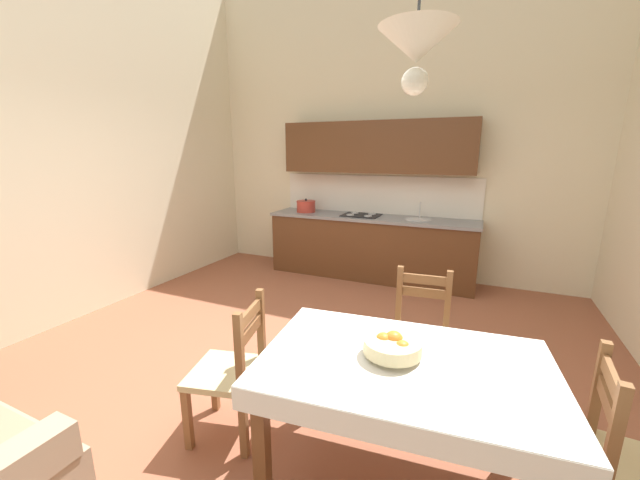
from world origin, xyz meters
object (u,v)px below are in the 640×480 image
kitchen_cabinetry (371,219)px  fruit_bowl (392,346)px  pendant_lamp (417,47)px  dining_table (403,383)px  dining_chair_window_side (635,470)px  dining_chair_tv_side (232,371)px  dining_chair_kitchen_side (420,336)px

kitchen_cabinetry → fruit_bowl: (1.06, -3.31, -0.04)m
kitchen_cabinetry → pendant_lamp: pendant_lamp is taller
kitchen_cabinetry → dining_table: kitchen_cabinetry is taller
fruit_bowl → dining_chair_window_side: bearing=1.8°
fruit_bowl → dining_table: bearing=-16.3°
dining_table → kitchen_cabinetry: bearing=108.8°
kitchen_cabinetry → fruit_bowl: size_ratio=9.75×
dining_chair_window_side → kitchen_cabinetry: bearing=123.1°
dining_chair_window_side → pendant_lamp: 2.03m
dining_chair_tv_side → pendant_lamp: size_ratio=1.16×
fruit_bowl → kitchen_cabinetry: bearing=107.8°
dining_chair_kitchen_side → fruit_bowl: (-0.02, -0.87, 0.37)m
dining_chair_tv_side → dining_chair_kitchen_side: size_ratio=1.00×
fruit_bowl → pendant_lamp: 1.39m
dining_table → dining_chair_kitchen_side: (-0.04, 0.89, -0.19)m
kitchen_cabinetry → fruit_bowl: kitchen_cabinetry is taller
kitchen_cabinetry → dining_chair_kitchen_side: (1.09, -2.43, -0.41)m
dining_table → dining_chair_tv_side: bearing=-177.6°
fruit_bowl → dining_chair_kitchen_side: bearing=88.4°
kitchen_cabinetry → dining_chair_tv_side: (0.08, -3.37, -0.41)m
pendant_lamp → fruit_bowl: bearing=124.2°
pendant_lamp → dining_chair_kitchen_side: bearing=91.7°
dining_chair_tv_side → pendant_lamp: (1.04, -0.01, 1.75)m
dining_chair_kitchen_side → dining_chair_window_side: 1.34m
dining_chair_kitchen_side → dining_chair_window_side: (1.04, -0.84, 0.00)m
kitchen_cabinetry → fruit_bowl: 3.47m
dining_chair_kitchen_side → pendant_lamp: (0.03, -0.95, 1.75)m
dining_chair_tv_side → fruit_bowl: dining_chair_tv_side is taller
dining_chair_window_side → pendant_lamp: (-1.02, -0.11, 1.75)m
dining_chair_kitchen_side → fruit_bowl: size_ratio=3.10×
dining_table → dining_chair_tv_side: size_ratio=1.65×
dining_table → dining_chair_tv_side: 1.07m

